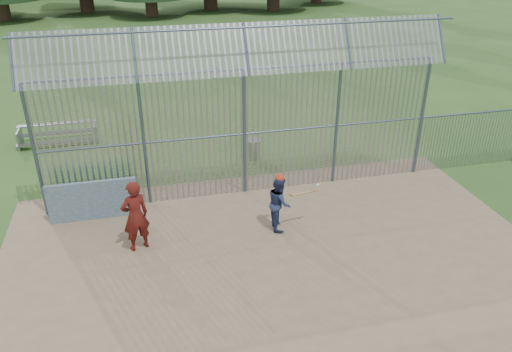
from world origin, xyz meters
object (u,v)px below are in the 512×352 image
object	(u,v)px
trash_can	(253,149)
onlooker	(135,216)
batter	(279,203)
dugout_wall	(93,200)
bleacher	(58,134)

from	to	relation	value
trash_can	onlooker	bearing A→B (deg)	-131.45
onlooker	trash_can	world-z (taller)	onlooker
batter	onlooker	xyz separation A→B (m)	(-3.89, -0.11, 0.20)
dugout_wall	batter	distance (m)	5.35
dugout_wall	bleacher	xyz separation A→B (m)	(-1.63, 6.17, -0.21)
trash_can	bleacher	size ratio (longest dim) A/B	0.27
batter	trash_can	distance (m)	4.76
onlooker	batter	bearing A→B (deg)	161.40
bleacher	batter	bearing A→B (deg)	-49.65
trash_can	bleacher	xyz separation A→B (m)	(-7.08, 3.16, 0.03)
onlooker	bleacher	bearing A→B (deg)	-90.90
dugout_wall	batter	world-z (taller)	batter
dugout_wall	trash_can	size ratio (longest dim) A/B	3.05
batter	dugout_wall	bearing A→B (deg)	77.04
dugout_wall	onlooker	distance (m)	2.20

